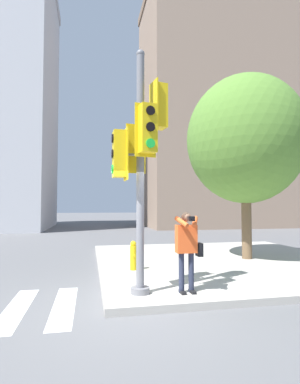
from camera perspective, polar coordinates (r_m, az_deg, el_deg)
name	(u,v)px	position (r m, az deg, el deg)	size (l,w,h in m)	color
ground_plane	(131,306)	(5.88, -3.69, -20.87)	(160.00, 160.00, 0.00)	#5B5B5E
sidewalk_corner	(224,261)	(10.14, 13.92, -12.63)	(8.00, 8.00, 0.14)	#ADA89E
traffic_signal_pole	(140,148)	(5.99, -1.87, 8.37)	(1.15, 1.15, 4.83)	slate
person_photographer	(187,245)	(6.03, 7.10, -9.95)	(0.58, 0.54, 1.57)	black
street_tree	(245,140)	(10.45, 17.69, 9.46)	(3.82, 3.82, 5.98)	brown
fire_hydrant	(133,255)	(8.12, -3.20, -11.98)	(0.17, 0.23, 0.77)	yellow
building_right	(220,111)	(30.18, 13.28, 14.71)	(14.53, 8.66, 21.64)	gray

